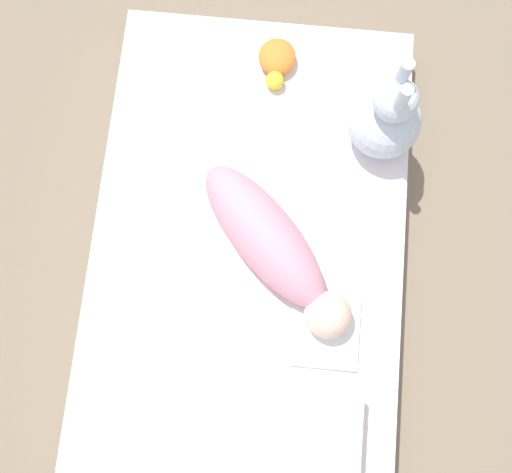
# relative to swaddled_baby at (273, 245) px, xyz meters

# --- Properties ---
(ground_plane) EXTENTS (12.00, 12.00, 0.00)m
(ground_plane) POSITION_rel_swaddled_baby_xyz_m (-0.02, -0.07, -0.23)
(ground_plane) COLOR #7A6B56
(bed_mattress) EXTENTS (1.37, 0.88, 0.15)m
(bed_mattress) POSITION_rel_swaddled_baby_xyz_m (-0.02, -0.07, -0.16)
(bed_mattress) COLOR white
(bed_mattress) RESTS_ON ground_plane
(burp_cloth) EXTENTS (0.21, 0.18, 0.02)m
(burp_cloth) POSITION_rel_swaddled_baby_xyz_m (0.20, 0.16, -0.07)
(burp_cloth) COLOR white
(burp_cloth) RESTS_ON bed_mattress
(swaddled_baby) EXTENTS (0.49, 0.47, 0.16)m
(swaddled_baby) POSITION_rel_swaddled_baby_xyz_m (0.00, 0.00, 0.00)
(swaddled_baby) COLOR pink
(swaddled_baby) RESTS_ON bed_mattress
(pillow) EXTENTS (0.36, 0.34, 0.11)m
(pillow) POSITION_rel_swaddled_baby_xyz_m (0.55, 0.09, -0.03)
(pillow) COLOR white
(pillow) RESTS_ON bed_mattress
(bunny_plush) EXTENTS (0.20, 0.20, 0.37)m
(bunny_plush) POSITION_rel_swaddled_baby_xyz_m (-0.37, 0.28, 0.05)
(bunny_plush) COLOR silver
(bunny_plush) RESTS_ON bed_mattress
(turtle_plush) EXTENTS (0.16, 0.11, 0.06)m
(turtle_plush) POSITION_rel_swaddled_baby_xyz_m (-0.56, -0.04, -0.05)
(turtle_plush) COLOR orange
(turtle_plush) RESTS_ON bed_mattress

